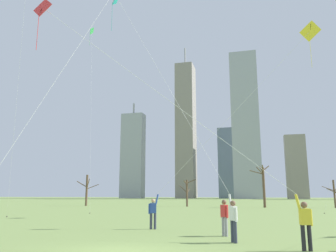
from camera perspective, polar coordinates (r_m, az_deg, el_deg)
The scene contains 16 objects.
kite_flyer_midfield_right_red at distance 12.56m, azimuth 13.72°, elevation -8.46°, with size 10.88×1.60×10.28m.
kite_flyer_foreground_left_blue at distance 15.03m, azimuth -23.38°, elevation -2.39°, with size 3.91×6.58×14.79m.
kite_flyer_midfield_center_yellow at distance 19.60m, azimuth 3.88°, elevation -7.01°, with size 10.33×4.00×12.89m.
kite_flyer_foreground_right_teal at distance 15.95m, azimuth 3.97°, elevation -2.22°, with size 8.24×6.30×15.73m.
bystander_far_off_by_trees at distance 16.34m, azimuth 9.40°, elevation -14.55°, with size 0.37×0.41×1.62m.
distant_kite_drifting_left_green at distance 45.01m, azimuth -12.62°, elevation 13.44°, with size 3.67×5.68×22.87m.
distant_kite_high_overhead_pink at distance 29.27m, azimuth -22.76°, elevation 18.66°, with size 5.06×6.54×19.16m.
bare_tree_right_of_center at distance 51.92m, azimuth 15.62°, elevation -9.25°, with size 2.85×3.41×6.08m.
bare_tree_rightmost at distance 59.02m, azimuth -13.41°, elevation -10.27°, with size 3.65×2.03×5.04m.
bare_tree_far_right_edge at distance 54.24m, azimuth 3.19°, elevation -10.79°, with size 2.57×2.13×4.20m.
bare_tree_center at distance 53.94m, azimuth 26.04°, elevation -9.99°, with size 2.86×1.10×3.86m.
skyline_tall_tower at distance 168.14m, azimuth -5.90°, elevation -4.88°, with size 10.90×6.17×46.68m.
skyline_slender_spire at distance 153.59m, azimuth 20.61°, elevation -6.34°, with size 8.37×5.22×26.54m.
skyline_mid_tower_left at distance 163.01m, azimuth 10.14°, elevation -6.13°, with size 9.12×10.22×32.22m.
skyline_short_annex at distance 167.53m, azimuth 3.00°, elevation -0.60°, with size 8.68×10.47×75.62m.
skyline_mid_tower_right at distance 149.10m, azimuth 12.81°, elevation 0.48°, with size 11.60×5.28×63.27m.
Camera 1 is at (4.32, -10.43, 1.87)m, focal length 36.52 mm.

